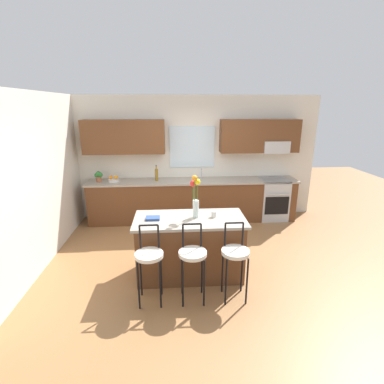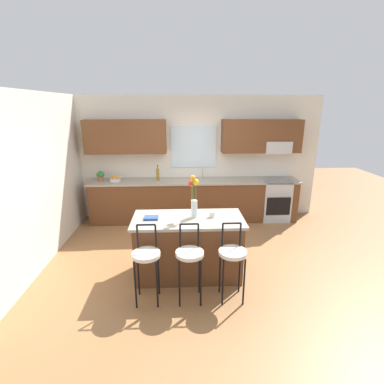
% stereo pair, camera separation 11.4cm
% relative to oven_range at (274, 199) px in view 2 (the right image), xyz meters
% --- Properties ---
extents(ground_plane, '(14.00, 14.00, 0.00)m').
position_rel_oven_range_xyz_m(ground_plane, '(-1.80, -1.68, -0.46)').
color(ground_plane, olive).
extents(wall_left, '(0.12, 4.60, 2.70)m').
position_rel_oven_range_xyz_m(wall_left, '(-4.36, -1.38, 0.89)').
color(wall_left, silver).
rests_on(wall_left, ground).
extents(back_wall_assembly, '(5.60, 0.50, 2.70)m').
position_rel_oven_range_xyz_m(back_wall_assembly, '(-1.76, 0.31, 1.05)').
color(back_wall_assembly, silver).
rests_on(back_wall_assembly, ground).
extents(counter_run, '(4.56, 0.64, 0.92)m').
position_rel_oven_range_xyz_m(counter_run, '(-1.80, 0.02, 0.01)').
color(counter_run, brown).
rests_on(counter_run, ground).
extents(sink_faucet, '(0.02, 0.13, 0.23)m').
position_rel_oven_range_xyz_m(sink_faucet, '(-1.60, 0.17, 0.60)').
color(sink_faucet, '#B7BABC').
rests_on(sink_faucet, counter_run).
extents(oven_range, '(0.60, 0.64, 0.92)m').
position_rel_oven_range_xyz_m(oven_range, '(0.00, 0.00, 0.00)').
color(oven_range, '#B7BABC').
rests_on(oven_range, ground).
extents(kitchen_island, '(1.61, 0.77, 0.92)m').
position_rel_oven_range_xyz_m(kitchen_island, '(-2.01, -2.16, 0.00)').
color(kitchen_island, brown).
rests_on(kitchen_island, ground).
extents(bar_stool_near, '(0.36, 0.36, 1.04)m').
position_rel_oven_range_xyz_m(bar_stool_near, '(-2.56, -2.76, 0.18)').
color(bar_stool_near, black).
rests_on(bar_stool_near, ground).
extents(bar_stool_middle, '(0.36, 0.36, 1.04)m').
position_rel_oven_range_xyz_m(bar_stool_middle, '(-2.01, -2.76, 0.18)').
color(bar_stool_middle, black).
rests_on(bar_stool_middle, ground).
extents(bar_stool_far, '(0.36, 0.36, 1.04)m').
position_rel_oven_range_xyz_m(bar_stool_far, '(-1.46, -2.76, 0.18)').
color(bar_stool_far, black).
rests_on(bar_stool_far, ground).
extents(flower_vase, '(0.15, 0.15, 0.64)m').
position_rel_oven_range_xyz_m(flower_vase, '(-1.92, -2.12, 0.79)').
color(flower_vase, silver).
rests_on(flower_vase, kitchen_island).
extents(mug_ceramic, '(0.08, 0.08, 0.09)m').
position_rel_oven_range_xyz_m(mug_ceramic, '(-1.65, -2.13, 0.51)').
color(mug_ceramic, silver).
rests_on(mug_ceramic, kitchen_island).
extents(cookbook, '(0.20, 0.15, 0.03)m').
position_rel_oven_range_xyz_m(cookbook, '(-2.54, -2.16, 0.48)').
color(cookbook, navy).
rests_on(cookbook, kitchen_island).
extents(fruit_bowl_oranges, '(0.24, 0.24, 0.13)m').
position_rel_oven_range_xyz_m(fruit_bowl_oranges, '(-3.50, 0.02, 0.50)').
color(fruit_bowl_oranges, silver).
rests_on(fruit_bowl_oranges, counter_run).
extents(bottle_olive_oil, '(0.06, 0.06, 0.34)m').
position_rel_oven_range_xyz_m(bottle_olive_oil, '(-2.59, 0.02, 0.60)').
color(bottle_olive_oil, olive).
rests_on(bottle_olive_oil, counter_run).
extents(potted_plant_small, '(0.18, 0.12, 0.23)m').
position_rel_oven_range_xyz_m(potted_plant_small, '(-3.81, 0.02, 0.59)').
color(potted_plant_small, '#9E5B3D').
rests_on(potted_plant_small, counter_run).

